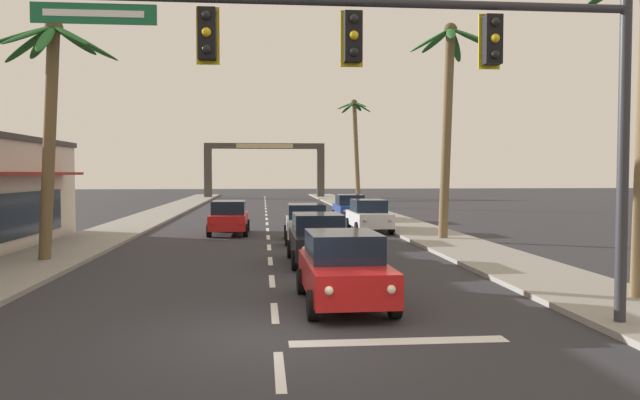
{
  "coord_description": "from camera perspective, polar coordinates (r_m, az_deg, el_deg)",
  "views": [
    {
      "loc": [
        -0.25,
        -11.45,
        3.05
      ],
      "look_at": [
        1.56,
        8.0,
        2.2
      ],
      "focal_mm": 34.59,
      "sensor_mm": 36.0,
      "label": 1
    }
  ],
  "objects": [
    {
      "name": "palm_left_second",
      "position": [
        22.82,
        -23.58,
        9.23
      ],
      "size": [
        4.11,
        4.15,
        8.23
      ],
      "color": "brown",
      "rests_on": "ground"
    },
    {
      "name": "sidewalk_right",
      "position": [
        32.6,
        9.01,
        -2.79
      ],
      "size": [
        3.2,
        110.0,
        0.14
      ],
      "primitive_type": "cube",
      "color": "gray",
      "rests_on": "ground"
    },
    {
      "name": "palm_right_second",
      "position": [
        28.51,
        11.79,
        9.0
      ],
      "size": [
        3.89,
        3.94,
        9.76
      ],
      "color": "brown",
      "rests_on": "ground"
    },
    {
      "name": "sedan_parked_mid_kerb",
      "position": [
        32.18,
        4.54,
        -1.43
      ],
      "size": [
        2.03,
        4.48,
        1.68
      ],
      "color": "silver",
      "rests_on": "ground"
    },
    {
      "name": "palm_right_farthest",
      "position": [
        54.72,
        3.31,
        5.76
      ],
      "size": [
        3.12,
        2.98,
        9.57
      ],
      "color": "brown",
      "rests_on": "ground"
    },
    {
      "name": "sedan_lead_at_stop_bar",
      "position": [
        14.34,
        2.19,
        -6.32
      ],
      "size": [
        2.01,
        4.48,
        1.68
      ],
      "color": "red",
      "rests_on": "ground"
    },
    {
      "name": "sedan_oncoming_far",
      "position": [
        31.08,
        -8.41,
        -1.59
      ],
      "size": [
        1.97,
        4.46,
        1.68
      ],
      "color": "red",
      "rests_on": "ground"
    },
    {
      "name": "sidewalk_left",
      "position": [
        32.49,
        -18.76,
        -2.91
      ],
      "size": [
        3.2,
        110.0,
        0.14
      ],
      "primitive_type": "cube",
      "color": "gray",
      "rests_on": "ground"
    },
    {
      "name": "lane_markings",
      "position": [
        32.32,
        -4.1,
        -2.93
      ],
      "size": [
        4.28,
        89.63,
        0.01
      ],
      "color": "silver",
      "rests_on": "ground"
    },
    {
      "name": "traffic_signal_mast",
      "position": [
        12.02,
        11.1,
        11.95
      ],
      "size": [
        11.15,
        0.41,
        7.01
      ],
      "color": "#2D2D33",
      "rests_on": "ground"
    },
    {
      "name": "sedan_fifth_in_queue",
      "position": [
        27.44,
        -1.27,
        -2.1
      ],
      "size": [
        2.01,
        4.48,
        1.68
      ],
      "color": "silver",
      "rests_on": "ground"
    },
    {
      "name": "sedan_third_in_queue",
      "position": [
        20.87,
        -0.2,
        -3.55
      ],
      "size": [
        1.97,
        4.46,
        1.68
      ],
      "color": "black",
      "rests_on": "ground"
    },
    {
      "name": "ground_plane",
      "position": [
        11.86,
        -4.03,
        -12.42
      ],
      "size": [
        220.0,
        220.0,
        0.0
      ],
      "primitive_type": "plane",
      "color": "#2D2D33"
    },
    {
      "name": "sedan_parked_nearest_kerb",
      "position": [
        39.61,
        2.78,
        -0.69
      ],
      "size": [
        1.95,
        4.45,
        1.68
      ],
      "color": "navy",
      "rests_on": "ground"
    },
    {
      "name": "town_gateway_arch",
      "position": [
        77.2,
        -5.14,
        3.49
      ],
      "size": [
        14.91,
        0.9,
        6.81
      ],
      "color": "#423D38",
      "rests_on": "ground"
    }
  ]
}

